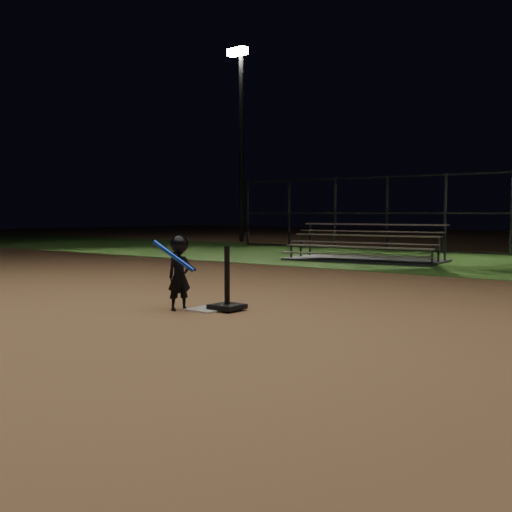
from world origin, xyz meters
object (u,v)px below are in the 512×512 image
at_px(child_batter, 179,270).
at_px(light_pole_left, 241,128).
at_px(batting_tee, 227,297).
at_px(bleacher_left, 365,254).
at_px(home_plate, 208,309).

bearing_deg(child_batter, light_pole_left, 57.38).
distance_m(child_batter, light_pole_left, 19.69).
distance_m(batting_tee, bleacher_left, 8.77).
relative_size(batting_tee, light_pole_left, 0.10).
height_order(home_plate, bleacher_left, bleacher_left).
bearing_deg(batting_tee, light_pole_left, 129.52).
height_order(batting_tee, light_pole_left, light_pole_left).
xyz_separation_m(home_plate, child_batter, (-0.28, -0.24, 0.51)).
relative_size(batting_tee, bleacher_left, 0.19).
xyz_separation_m(batting_tee, child_batter, (-0.50, -0.36, 0.35)).
bearing_deg(bleacher_left, batting_tee, -79.22).
relative_size(batting_tee, child_batter, 0.83).
relative_size(home_plate, child_batter, 0.46).
bearing_deg(child_batter, bleacher_left, 33.11).
bearing_deg(bleacher_left, child_batter, -82.95).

